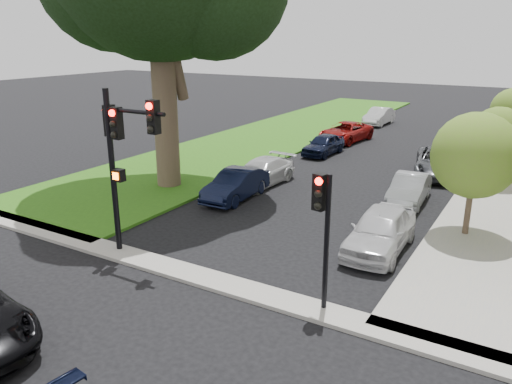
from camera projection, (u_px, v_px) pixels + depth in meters
The scene contains 15 objects.
ground at pixel (162, 310), 13.52m from camera, with size 140.00×140.00×0.00m, color black.
grass_strip at pixel (282, 133), 37.56m from camera, with size 8.00×44.00×0.12m, color #2A5D16.
sidewalk_cross at pixel (206, 278), 15.15m from camera, with size 60.00×1.00×0.12m, color #9D9D9C.
small_tree_a at pixel (475, 156), 17.56m from camera, with size 3.07×3.07×4.60m.
small_tree_b at pixel (498, 133), 24.12m from camera, with size 2.57×2.57×3.86m.
traffic_signal_main at pixel (121, 144), 15.84m from camera, with size 2.70×0.69×5.54m.
traffic_signal_secondary at pixel (323, 217), 12.74m from camera, with size 0.51×0.41×3.84m.
car_parked_0 at pixel (380, 230), 17.04m from camera, with size 1.76×4.39×1.49m, color silver.
car_parked_1 at pixel (409, 189), 21.92m from camera, with size 1.35×3.86×1.27m, color #999BA0.
car_parked_2 at pixel (439, 162), 26.24m from camera, with size 2.34×5.06×1.41m, color #3F4247.
car_parked_5 at pixel (236, 185), 22.47m from camera, with size 1.42×4.06×1.34m, color black.
car_parked_6 at pixel (261, 172), 24.60m from camera, with size 1.80×4.42×1.28m, color silver.
car_parked_7 at pixel (324, 144), 30.82m from camera, with size 1.51×3.76×1.28m, color black.
car_parked_8 at pixel (346, 132), 34.57m from camera, with size 2.23×4.83×1.34m, color maroon.
car_parked_9 at pixel (379, 116), 41.14m from camera, with size 1.45×4.14×1.37m, color silver.
Camera 1 is at (8.27, -8.96, 7.14)m, focal length 35.00 mm.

